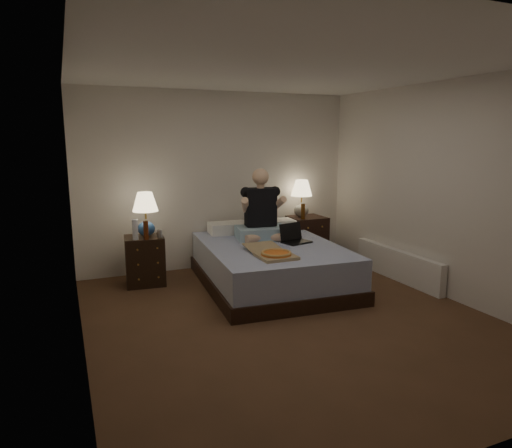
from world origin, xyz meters
name	(u,v)px	position (x,y,z in m)	size (l,w,h in m)	color
floor	(290,319)	(0.00, 0.00, 0.00)	(4.00, 4.50, 0.00)	brown
ceiling	(294,68)	(0.00, 0.00, 2.50)	(4.00, 4.50, 0.00)	white
wall_back	(219,181)	(0.00, 2.25, 1.25)	(4.00, 2.50, 0.00)	white
wall_front	(484,250)	(0.00, -2.25, 1.25)	(4.00, 2.50, 0.00)	white
wall_left	(75,212)	(-2.00, 0.00, 1.25)	(4.50, 2.50, 0.00)	white
wall_right	(445,191)	(2.00, 0.00, 1.25)	(4.50, 2.50, 0.00)	white
bed	(271,265)	(0.29, 1.10, 0.27)	(1.59, 2.13, 0.53)	#5264A5
nightstand_left	(145,260)	(-1.17, 1.77, 0.31)	(0.48, 0.43, 0.62)	black
nightstand_right	(307,238)	(1.32, 2.00, 0.34)	(0.52, 0.47, 0.67)	black
lamp_left	(146,214)	(-1.13, 1.80, 0.90)	(0.32, 0.32, 0.56)	#254C8B
lamp_right	(301,198)	(1.24, 2.05, 0.95)	(0.32, 0.32, 0.56)	gray
water_bottle	(135,230)	(-1.30, 1.63, 0.75)	(0.07, 0.07, 0.25)	white
soda_can	(160,234)	(-1.00, 1.64, 0.67)	(0.07, 0.07, 0.10)	#ADACA8
beer_bottle_left	(146,230)	(-1.17, 1.60, 0.74)	(0.06, 0.06, 0.23)	#5D260D
beer_bottle_right	(303,211)	(1.16, 1.85, 0.79)	(0.06, 0.06, 0.23)	#5B320D
person	(261,204)	(0.32, 1.46, 1.00)	(0.66, 0.52, 0.93)	black
laptop	(297,234)	(0.63, 1.05, 0.65)	(0.34, 0.28, 0.24)	black
pizza_box	(276,254)	(0.07, 0.49, 0.57)	(0.40, 0.76, 0.08)	tan
radiator	(397,265)	(1.93, 0.65, 0.20)	(0.10, 1.60, 0.40)	white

